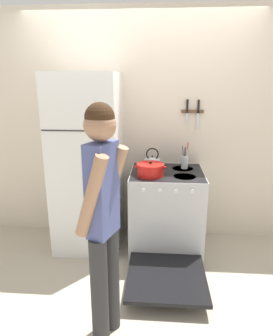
{
  "coord_description": "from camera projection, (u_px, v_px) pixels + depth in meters",
  "views": [
    {
      "loc": [
        0.2,
        -3.34,
        1.81
      ],
      "look_at": [
        -0.01,
        -0.5,
        0.96
      ],
      "focal_mm": 32.0,
      "sensor_mm": 36.0,
      "label": 1
    }
  ],
  "objects": [
    {
      "name": "ground_plane",
      "position": [
        140.0,
        231.0,
        3.72
      ],
      "size": [
        14.0,
        14.0,
        0.0
      ],
      "primitive_type": "plane",
      "color": "#B2A893"
    },
    {
      "name": "wall_back",
      "position": [
        141.0,
        129.0,
        3.39
      ],
      "size": [
        10.0,
        0.06,
        2.55
      ],
      "color": "beige",
      "rests_on": "ground_plane"
    },
    {
      "name": "refrigerator",
      "position": [
        87.0,
        164.0,
        3.19
      ],
      "size": [
        0.69,
        0.67,
        1.88
      ],
      "color": "white",
      "rests_on": "ground_plane"
    },
    {
      "name": "stove_range",
      "position": [
        166.0,
        212.0,
        3.21
      ],
      "size": [
        0.76,
        1.4,
        0.88
      ],
      "color": "silver",
      "rests_on": "ground_plane"
    },
    {
      "name": "dutch_oven_pot",
      "position": [
        150.0,
        170.0,
        2.98
      ],
      "size": [
        0.31,
        0.27,
        0.15
      ],
      "color": "red",
      "rests_on": "stove_range"
    },
    {
      "name": "tea_kettle",
      "position": [
        152.0,
        162.0,
        3.24
      ],
      "size": [
        0.22,
        0.18,
        0.22
      ],
      "color": "silver",
      "rests_on": "stove_range"
    },
    {
      "name": "utensil_jar",
      "position": [
        185.0,
        161.0,
        3.22
      ],
      "size": [
        0.07,
        0.07,
        0.29
      ],
      "color": "silver",
      "rests_on": "stove_range"
    },
    {
      "name": "person",
      "position": [
        103.0,
        215.0,
        1.95
      ],
      "size": [
        0.35,
        0.4,
        1.68
      ],
      "rotation": [
        0.0,
        0.0,
        1.22
      ],
      "color": "#2D2D30",
      "rests_on": "ground_plane"
    },
    {
      "name": "wall_knife_strip",
      "position": [
        193.0,
        110.0,
        3.25
      ],
      "size": [
        0.24,
        0.03,
        0.32
      ],
      "color": "brown"
    }
  ]
}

